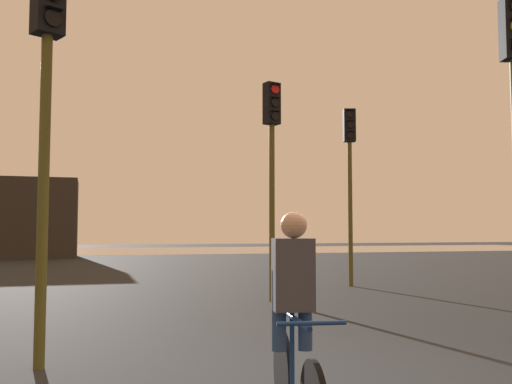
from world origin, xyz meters
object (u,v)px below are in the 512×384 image
(traffic_light_near_left, at_px, (46,79))
(cyclist, at_px, (294,320))
(traffic_light_far_right, at_px, (350,163))
(traffic_light_center, at_px, (272,149))

(traffic_light_near_left, relative_size, cyclist, 2.68)
(traffic_light_near_left, distance_m, traffic_light_far_right, 10.42)
(traffic_light_center, distance_m, traffic_light_far_right, 3.99)
(traffic_light_far_right, bearing_deg, traffic_light_center, 54.34)
(traffic_light_center, bearing_deg, cyclist, 57.54)
(traffic_light_far_right, bearing_deg, cyclist, 76.52)
(traffic_light_near_left, relative_size, traffic_light_center, 0.98)
(cyclist, bearing_deg, traffic_light_far_right, -109.62)
(traffic_light_far_right, relative_size, cyclist, 2.83)
(traffic_light_near_left, xyz_separation_m, cyclist, (1.94, -2.61, -2.34))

